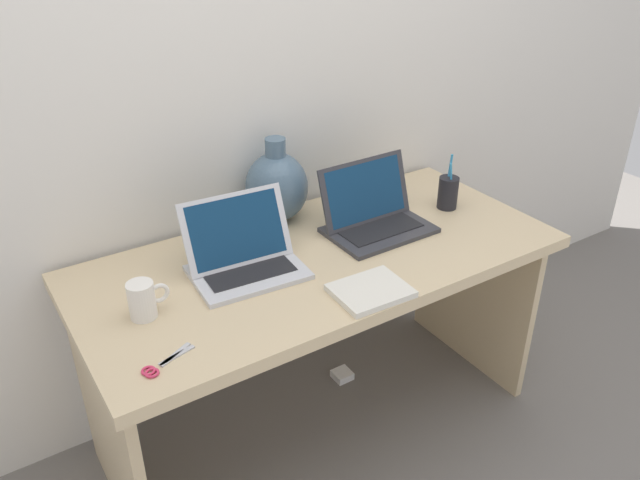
# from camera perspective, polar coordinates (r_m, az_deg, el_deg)

# --- Properties ---
(ground_plane) EXTENTS (6.00, 6.00, 0.00)m
(ground_plane) POSITION_cam_1_polar(r_m,az_deg,el_deg) (2.41, 0.00, -15.95)
(ground_plane) COLOR slate
(back_wall) EXTENTS (4.40, 0.04, 2.40)m
(back_wall) POSITION_cam_1_polar(r_m,az_deg,el_deg) (2.10, -5.94, 14.99)
(back_wall) COLOR silver
(back_wall) RESTS_ON ground
(desk) EXTENTS (1.50, 0.69, 0.71)m
(desk) POSITION_cam_1_polar(r_m,az_deg,el_deg) (2.05, 0.00, -4.84)
(desk) COLOR #D1B78C
(desk) RESTS_ON ground
(laptop_left) EXTENTS (0.34, 0.26, 0.22)m
(laptop_left) POSITION_cam_1_polar(r_m,az_deg,el_deg) (1.88, -6.91, -1.13)
(laptop_left) COLOR silver
(laptop_left) RESTS_ON desk
(laptop_right) EXTENTS (0.34, 0.24, 0.22)m
(laptop_right) POSITION_cam_1_polar(r_m,az_deg,el_deg) (2.11, 4.73, 2.48)
(laptop_right) COLOR #333338
(laptop_right) RESTS_ON desk
(green_vase) EXTENTS (0.21, 0.21, 0.29)m
(green_vase) POSITION_cam_1_polar(r_m,az_deg,el_deg) (2.14, -3.88, 4.83)
(green_vase) COLOR slate
(green_vase) RESTS_ON desk
(notebook_stack) EXTENTS (0.21, 0.17, 0.02)m
(notebook_stack) POSITION_cam_1_polar(r_m,az_deg,el_deg) (1.79, 4.63, -4.50)
(notebook_stack) COLOR silver
(notebook_stack) RESTS_ON desk
(coffee_mug) EXTENTS (0.11, 0.07, 0.10)m
(coffee_mug) POSITION_cam_1_polar(r_m,az_deg,el_deg) (1.74, -15.51, -5.16)
(coffee_mug) COLOR white
(coffee_mug) RESTS_ON desk
(pen_cup) EXTENTS (0.07, 0.07, 0.19)m
(pen_cup) POSITION_cam_1_polar(r_m,az_deg,el_deg) (2.28, 11.35, 4.20)
(pen_cup) COLOR black
(pen_cup) RESTS_ON desk
(scissors) EXTENTS (0.15, 0.08, 0.01)m
(scissors) POSITION_cam_1_polar(r_m,az_deg,el_deg) (1.59, -14.11, -10.82)
(scissors) COLOR #B7B7BC
(scissors) RESTS_ON desk
(power_brick) EXTENTS (0.07, 0.07, 0.03)m
(power_brick) POSITION_cam_1_polar(r_m,az_deg,el_deg) (2.58, 1.99, -11.93)
(power_brick) COLOR white
(power_brick) RESTS_ON ground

